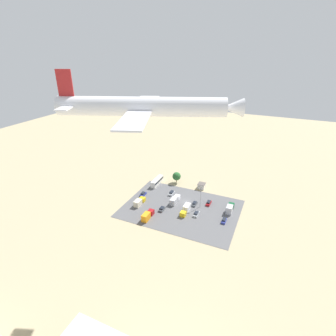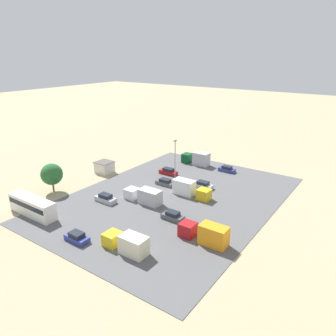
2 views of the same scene
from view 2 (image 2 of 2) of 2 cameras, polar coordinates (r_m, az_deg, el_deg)
The scene contains 18 objects.
ground_plane at distance 70.06m, azimuth -3.38°, elevation -4.07°, with size 400.00×400.00×0.00m, color tan.
parking_lot_surface at distance 66.59m, azimuth 0.96°, elevation -5.31°, with size 51.98×37.57×0.08m.
shed_building at distance 81.69m, azimuth -11.01°, elevation 0.16°, with size 3.76×3.99×2.79m.
bus at distance 64.20m, azimuth -22.55°, elevation -6.10°, with size 2.59×10.70×3.32m.
parked_car_0 at distance 54.11m, azimuth -15.59°, elevation -11.57°, with size 1.90×4.08×1.53m.
parked_car_1 at distance 65.96m, azimuth -10.82°, elevation -5.24°, with size 1.83×4.47×1.63m.
parked_car_2 at distance 71.66m, azimuth 6.09°, elevation -2.98°, with size 1.89×4.40×1.50m.
parked_car_3 at distance 58.31m, azimuth 0.83°, elevation -8.38°, with size 1.88×4.03×1.52m.
parked_car_4 at distance 79.09m, azimuth 0.05°, elevation -0.64°, with size 1.80×4.48×1.56m.
parked_car_5 at distance 82.14m, azimuth 10.21°, elevation -0.22°, with size 1.72×4.14×1.45m.
parked_car_6 at distance 72.76m, azimuth -0.52°, elevation -2.53°, with size 1.81×4.27×1.44m.
parked_truck_0 at distance 49.86m, azimuth -7.06°, elevation -12.90°, with size 2.59×7.47×2.88m.
parked_truck_1 at distance 64.56m, azimuth -4.07°, elevation -4.86°, with size 2.50×8.08×2.89m.
parked_truck_2 at distance 67.38m, azimuth 3.78°, elevation -3.69°, with size 2.35×8.16×3.08m.
parked_truck_3 at distance 51.89m, azimuth 6.64°, elevation -11.29°, with size 2.41×8.01×3.18m.
parked_truck_4 at distance 86.10m, azimuth 5.09°, elevation 1.62°, with size 2.55×7.45×3.40m.
tree_near_shed at distance 72.68m, azimuth -19.59°, elevation -1.04°, with size 4.54×4.54×6.16m.
light_pole_lot_centre at distance 73.08m, azimuth 1.24°, elevation 1.49°, with size 0.90×0.28×9.72m.
Camera 2 is at (50.12, 40.14, 28.03)m, focal length 35.00 mm.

